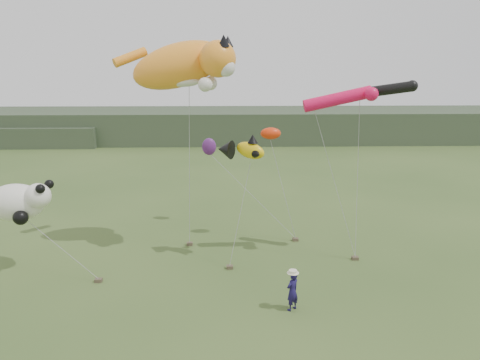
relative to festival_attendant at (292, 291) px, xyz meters
name	(u,v)px	position (x,y,z in m)	size (l,w,h in m)	color
ground	(264,306)	(-1.14, 0.37, -0.85)	(120.00, 120.00, 0.00)	#385123
headland	(215,126)	(-4.25, 45.06, 1.07)	(90.00, 13.00, 4.00)	#2D3D28
festival_attendant	(292,291)	(0.00, 0.00, 0.00)	(0.62, 0.41, 1.71)	#191244
sandbag_anchors	(237,257)	(-2.18, 5.43, -0.77)	(13.18, 5.27, 0.17)	brown
cat_kite	(187,65)	(-4.68, 6.94, 9.14)	(6.51, 3.47, 3.44)	orange
fish_kite	(241,149)	(-1.97, 5.45, 5.00)	(2.70, 1.75, 1.35)	yellow
tube_kites	(360,95)	(3.94, 5.58, 7.69)	(5.62, 2.01, 1.58)	black
panda_kite	(20,202)	(-12.75, 4.32, 2.69)	(3.22, 2.08, 2.00)	white
misc_kites	(237,141)	(-2.08, 9.75, 4.75)	(4.57, 3.49, 2.10)	red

